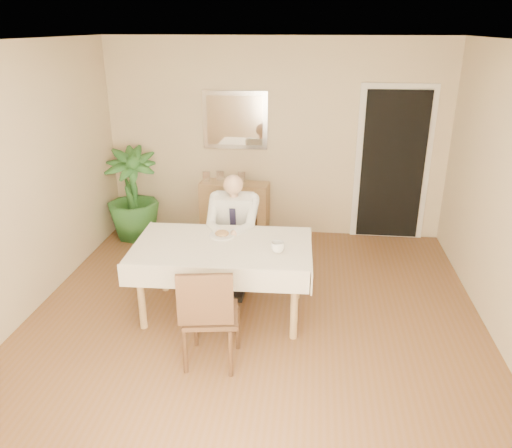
# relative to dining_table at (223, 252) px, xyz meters

# --- Properties ---
(room) EXTENTS (5.00, 5.02, 2.60)m
(room) POSITION_rel_dining_table_xyz_m (0.32, -0.28, 0.63)
(room) COLOR brown
(room) RESTS_ON ground
(window) EXTENTS (1.34, 0.04, 1.44)m
(window) POSITION_rel_dining_table_xyz_m (0.32, -2.75, 0.78)
(window) COLOR white
(window) RESTS_ON room
(doorway) EXTENTS (0.96, 0.07, 2.10)m
(doorway) POSITION_rel_dining_table_xyz_m (1.87, 2.18, 0.33)
(doorway) COLOR white
(doorway) RESTS_ON ground
(mirror) EXTENTS (0.86, 0.04, 0.76)m
(mirror) POSITION_rel_dining_table_xyz_m (-0.21, 2.19, 0.88)
(mirror) COLOR silver
(mirror) RESTS_ON room
(dining_table) EXTENTS (1.75, 1.08, 0.75)m
(dining_table) POSITION_rel_dining_table_xyz_m (0.00, 0.00, 0.00)
(dining_table) COLOR tan
(dining_table) RESTS_ON ground
(chair_far) EXTENTS (0.48, 0.48, 0.93)m
(chair_far) POSITION_rel_dining_table_xyz_m (0.00, 0.88, -0.14)
(chair_far) COLOR #3E2416
(chair_far) RESTS_ON ground
(chair_near) EXTENTS (0.51, 0.51, 0.94)m
(chair_near) POSITION_rel_dining_table_xyz_m (0.04, -0.87, -0.14)
(chair_near) COLOR #3E2416
(chair_near) RESTS_ON ground
(seated_man) EXTENTS (0.48, 0.72, 1.24)m
(seated_man) POSITION_rel_dining_table_xyz_m (0.00, 0.59, 0.02)
(seated_man) COLOR silver
(seated_man) RESTS_ON ground
(plate) EXTENTS (0.26, 0.26, 0.02)m
(plate) POSITION_rel_dining_table_xyz_m (-0.04, 0.20, 0.09)
(plate) COLOR white
(plate) RESTS_ON dining_table
(food) EXTENTS (0.14, 0.14, 0.06)m
(food) POSITION_rel_dining_table_xyz_m (-0.04, 0.20, 0.11)
(food) COLOR brown
(food) RESTS_ON dining_table
(knife) EXTENTS (0.01, 0.13, 0.01)m
(knife) POSITION_rel_dining_table_xyz_m (0.00, 0.14, 0.11)
(knife) COLOR silver
(knife) RESTS_ON dining_table
(fork) EXTENTS (0.01, 0.13, 0.01)m
(fork) POSITION_rel_dining_table_xyz_m (-0.08, 0.14, 0.11)
(fork) COLOR silver
(fork) RESTS_ON dining_table
(coffee_mug) EXTENTS (0.17, 0.17, 0.10)m
(coffee_mug) POSITION_rel_dining_table_xyz_m (0.54, -0.12, 0.14)
(coffee_mug) COLOR white
(coffee_mug) RESTS_ON dining_table
(sideboard) EXTENTS (0.95, 0.39, 0.74)m
(sideboard) POSITION_rel_dining_table_xyz_m (-0.21, 2.04, -0.30)
(sideboard) COLOR tan
(sideboard) RESTS_ON ground
(photo_frame_left) EXTENTS (0.10, 0.02, 0.14)m
(photo_frame_left) POSITION_rel_dining_table_xyz_m (-0.59, 2.06, 0.14)
(photo_frame_left) COLOR silver
(photo_frame_left) RESTS_ON sideboard
(photo_frame_center) EXTENTS (0.10, 0.02, 0.14)m
(photo_frame_center) POSITION_rel_dining_table_xyz_m (-0.41, 2.11, 0.14)
(photo_frame_center) COLOR silver
(photo_frame_center) RESTS_ON sideboard
(photo_frame_right) EXTENTS (0.10, 0.02, 0.14)m
(photo_frame_right) POSITION_rel_dining_table_xyz_m (-0.12, 2.10, 0.14)
(photo_frame_right) COLOR silver
(photo_frame_right) RESTS_ON sideboard
(potted_palm) EXTENTS (0.86, 0.86, 1.23)m
(potted_palm) POSITION_rel_dining_table_xyz_m (-1.55, 1.77, -0.05)
(potted_palm) COLOR #255822
(potted_palm) RESTS_ON ground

